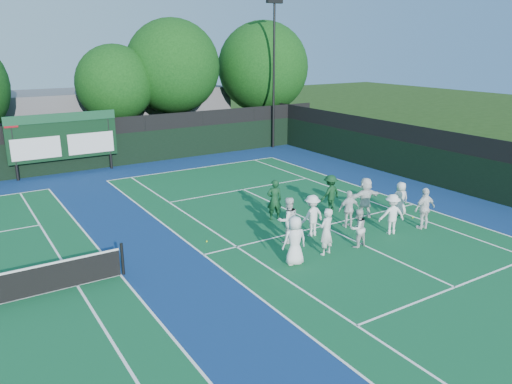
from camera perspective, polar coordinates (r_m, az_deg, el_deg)
ground at (r=20.17m, az=9.43°, el=-4.73°), size 120.00×120.00×0.00m
court_apron at (r=17.87m, az=-7.50°, el=-7.50°), size 34.00×32.00×0.01m
near_court at (r=20.87m, az=7.61°, el=-3.88°), size 11.05×23.85×0.01m
back_fence at (r=31.21m, az=-19.39°, el=4.74°), size 34.00×0.08×3.00m
divider_fence_right at (r=26.97m, az=22.64°, el=2.65°), size 0.08×32.00×3.00m
scoreboard at (r=30.46m, az=-21.21°, el=5.89°), size 6.00×0.21×3.55m
clubhouse at (r=39.73m, az=-16.58°, el=8.30°), size 18.00×6.00×4.00m
light_pole_right at (r=35.85m, az=2.06°, el=15.04°), size 1.20×0.30×10.12m
tree_c at (r=35.11m, az=-15.60°, el=11.63°), size 5.11×5.11×7.28m
tree_d at (r=36.48m, az=-9.31°, el=13.72°), size 6.54×6.54×9.01m
tree_e at (r=40.07m, az=0.94°, el=13.82°), size 7.01×7.01×9.02m
tennis_ball_0 at (r=20.68m, az=6.68°, el=-3.98°), size 0.07×0.07×0.07m
tennis_ball_1 at (r=22.61m, az=8.47°, el=-2.23°), size 0.07×0.07×0.07m
tennis_ball_2 at (r=22.67m, az=17.48°, el=-2.79°), size 0.07×0.07×0.07m
tennis_ball_3 at (r=19.17m, az=-5.66°, el=-5.64°), size 0.07×0.07×0.07m
tennis_ball_4 at (r=22.71m, az=7.14°, el=-2.09°), size 0.07×0.07×0.07m
player_front_0 at (r=17.00m, az=4.44°, el=-5.55°), size 0.94×0.70×1.73m
player_front_1 at (r=17.89m, az=8.03°, el=-4.51°), size 0.71×0.56×1.73m
player_front_2 at (r=18.81m, az=11.55°, el=-4.07°), size 0.73×0.58×1.46m
player_front_3 at (r=20.37m, az=15.26°, el=-2.46°), size 1.20×0.93×1.63m
player_front_4 at (r=21.28m, az=18.72°, el=-1.80°), size 1.05×0.51×1.73m
player_back_0 at (r=18.81m, az=3.67°, el=-3.23°), size 0.93×0.76×1.78m
player_back_1 at (r=19.54m, az=6.41°, el=-2.71°), size 1.12×0.70×1.67m
player_back_2 at (r=20.71m, az=10.59°, el=-1.93°), size 0.98×0.61×1.56m
player_back_3 at (r=21.96m, az=12.37°, el=-0.65°), size 1.72×0.76×1.79m
player_back_4 at (r=22.71m, az=16.18°, el=-0.74°), size 0.83×0.65×1.50m
coach_left at (r=21.18m, az=2.12°, el=-0.91°), size 0.75×0.61×1.78m
coach_right at (r=22.50m, az=8.49°, el=-0.16°), size 1.17×0.78×1.69m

